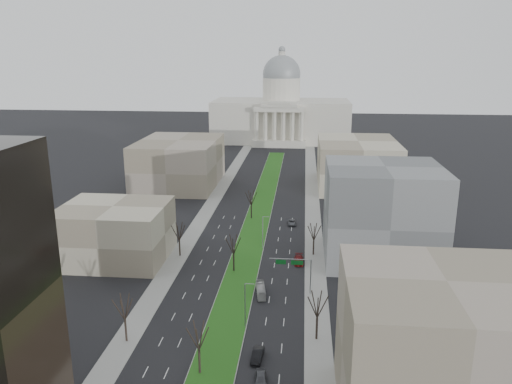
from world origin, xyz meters
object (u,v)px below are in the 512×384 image
Objects in this scene: car_black at (257,355)px; car_grey_far at (292,222)px; car_grey_near at (261,379)px; box_van at (261,290)px; car_red at (299,260)px.

car_black reaches higher than car_grey_far.
car_black is 70.78m from car_grey_far.
car_black is at bearing 95.25° from car_grey_near.
box_van is (-1.53, 23.87, 0.21)m from car_black.
box_van is at bearing 90.27° from car_grey_near.
car_grey_near is 48.39m from car_red.
car_grey_far is 47.12m from box_van.
car_black is 0.89× the size of car_red.
car_grey_near reaches higher than car_grey_far.
box_van is at bearing -115.52° from car_red.
box_van is (-2.67, 30.30, 0.20)m from car_grey_near.
car_red is at bearing 85.39° from car_black.
car_grey_near is 0.87× the size of car_red.
car_grey_near is at bearing -96.15° from car_grey_far.
car_grey_near is 6.53m from car_black.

